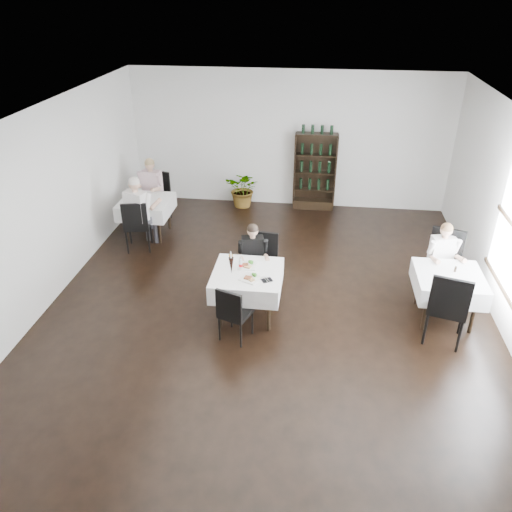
{
  "coord_description": "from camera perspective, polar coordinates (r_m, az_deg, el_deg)",
  "views": [
    {
      "loc": [
        0.64,
        -6.33,
        4.6
      ],
      "look_at": [
        -0.19,
        0.2,
        0.94
      ],
      "focal_mm": 35.0,
      "sensor_mm": 36.0,
      "label": 1
    }
  ],
  "objects": [
    {
      "name": "left_chair_far",
      "position": [
        11.0,
        -11.17,
        7.14
      ],
      "size": [
        0.62,
        0.63,
        1.04
      ],
      "color": "black",
      "rests_on": "ground"
    },
    {
      "name": "main_chair_near",
      "position": [
        7.08,
        -2.64,
        -6.3
      ],
      "size": [
        0.52,
        0.52,
        0.88
      ],
      "color": "black",
      "rests_on": "ground"
    },
    {
      "name": "right_chair_far",
      "position": [
        8.55,
        20.6,
        -0.43
      ],
      "size": [
        0.67,
        0.67,
        1.15
      ],
      "color": "black",
      "rests_on": "ground"
    },
    {
      "name": "main_chair_far",
      "position": [
        8.23,
        0.8,
        -0.28
      ],
      "size": [
        0.5,
        0.5,
        0.99
      ],
      "color": "black",
      "rests_on": "ground"
    },
    {
      "name": "potted_tree",
      "position": [
        11.45,
        -1.4,
        7.68
      ],
      "size": [
        0.91,
        0.84,
        0.86
      ],
      "primitive_type": "imported",
      "rotation": [
        0.0,
        0.0,
        -0.25
      ],
      "color": "#1E531C",
      "rests_on": "ground"
    },
    {
      "name": "wine_shelf",
      "position": [
        11.29,
        6.74,
        9.45
      ],
      "size": [
        0.9,
        0.28,
        1.75
      ],
      "color": "black",
      "rests_on": "ground"
    },
    {
      "name": "pepper_mill",
      "position": [
        8.02,
        21.82,
        -1.41
      ],
      "size": [
        0.04,
        0.04,
        0.09
      ],
      "primitive_type": "cylinder",
      "rotation": [
        0.0,
        0.0,
        -0.1
      ],
      "color": "black",
      "rests_on": "right_table"
    },
    {
      "name": "left_chair_near",
      "position": [
        9.68,
        -13.48,
        3.72
      ],
      "size": [
        0.55,
        0.56,
        1.03
      ],
      "color": "black",
      "rests_on": "ground"
    },
    {
      "name": "plate_far",
      "position": [
        7.6,
        -1.01,
        -1.06
      ],
      "size": [
        0.28,
        0.28,
        0.08
      ],
      "color": "white",
      "rests_on": "main_table"
    },
    {
      "name": "napkin_cutlery",
      "position": [
        7.26,
        1.25,
        -2.76
      ],
      "size": [
        0.19,
        0.18,
        0.02
      ],
      "color": "black",
      "rests_on": "main_table"
    },
    {
      "name": "plate_near",
      "position": [
        7.28,
        -0.61,
        -2.52
      ],
      "size": [
        0.34,
        0.34,
        0.08
      ],
      "color": "white",
      "rests_on": "main_table"
    },
    {
      "name": "right_chair_near",
      "position": [
        7.43,
        21.1,
        -5.2
      ],
      "size": [
        0.65,
        0.65,
        1.15
      ],
      "color": "black",
      "rests_on": "ground"
    },
    {
      "name": "coke_bottle",
      "position": [
        7.48,
        -1.76,
        -0.96
      ],
      "size": [
        0.06,
        0.06,
        0.22
      ],
      "color": "silver",
      "rests_on": "main_table"
    },
    {
      "name": "room_shell",
      "position": [
        7.08,
        1.33,
        3.08
      ],
      "size": [
        9.0,
        9.0,
        9.0
      ],
      "color": "black",
      "rests_on": "ground"
    },
    {
      "name": "diner_left_far",
      "position": [
        10.73,
        -11.99,
        7.77
      ],
      "size": [
        0.57,
        0.6,
        1.41
      ],
      "color": "#3A3A41",
      "rests_on": "ground"
    },
    {
      "name": "right_table",
      "position": [
        8.0,
        21.12,
        -2.93
      ],
      "size": [
        0.98,
        0.98,
        0.77
      ],
      "color": "black",
      "rests_on": "ground"
    },
    {
      "name": "pilsner_lager",
      "position": [
        7.53,
        -2.88,
        -0.58
      ],
      "size": [
        0.06,
        0.06,
        0.27
      ],
      "color": "gold",
      "rests_on": "main_table"
    },
    {
      "name": "main_table",
      "position": [
        7.54,
        -1.01,
        -2.8
      ],
      "size": [
        1.03,
        1.03,
        0.77
      ],
      "color": "black",
      "rests_on": "ground"
    },
    {
      "name": "diner_main",
      "position": [
        8.0,
        -0.34,
        0.11
      ],
      "size": [
        0.52,
        0.54,
        1.25
      ],
      "color": "#3A3A41",
      "rests_on": "ground"
    },
    {
      "name": "pilsner_dark",
      "position": [
        7.36,
        -2.84,
        -1.08
      ],
      "size": [
        0.08,
        0.08,
        0.33
      ],
      "color": "black",
      "rests_on": "main_table"
    },
    {
      "name": "left_table",
      "position": [
        10.25,
        -12.43,
        5.51
      ],
      "size": [
        0.98,
        0.98,
        0.77
      ],
      "color": "black",
      "rests_on": "ground"
    },
    {
      "name": "diner_left_near",
      "position": [
        9.68,
        -13.15,
        5.49
      ],
      "size": [
        0.64,
        0.68,
        1.47
      ],
      "color": "#3A3A41",
      "rests_on": "ground"
    },
    {
      "name": "diner_right_far",
      "position": [
        8.46,
        20.61,
        0.01
      ],
      "size": [
        0.53,
        0.56,
        1.3
      ],
      "color": "#3A3A41",
      "rests_on": "ground"
    }
  ]
}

